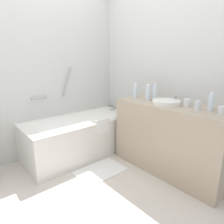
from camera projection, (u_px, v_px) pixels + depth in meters
ground_plane at (86, 194)px, 2.09m from camera, size 3.74×3.74×0.00m
wall_back_tiled at (32, 70)px, 2.70m from camera, size 3.14×0.10×2.51m
wall_right_mirror at (170, 70)px, 2.66m from camera, size 0.10×2.86×2.51m
bathtub at (81, 135)px, 2.95m from camera, size 1.64×0.74×1.29m
vanity_counter at (170, 138)px, 2.46m from camera, size 0.54×1.42×0.87m
sink_basin at (166, 102)px, 2.36m from camera, size 0.34×0.34×0.05m
sink_faucet at (175, 99)px, 2.48m from camera, size 0.12×0.15×0.08m
water_bottle_0 at (148, 93)px, 2.60m from camera, size 0.07×0.07×0.21m
water_bottle_1 at (211, 102)px, 2.03m from camera, size 0.06×0.06×0.20m
water_bottle_2 at (135, 91)px, 2.74m from camera, size 0.06×0.06×0.21m
water_bottle_3 at (154, 92)px, 2.58m from camera, size 0.06×0.06×0.23m
drinking_glass_0 at (187, 103)px, 2.25m from camera, size 0.08×0.08×0.09m
drinking_glass_1 at (198, 105)px, 2.09m from camera, size 0.06×0.06×0.10m
drinking_glass_2 at (222, 110)px, 1.93m from camera, size 0.08×0.08×0.08m
bath_mat at (100, 171)px, 2.52m from camera, size 0.61×0.40×0.01m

